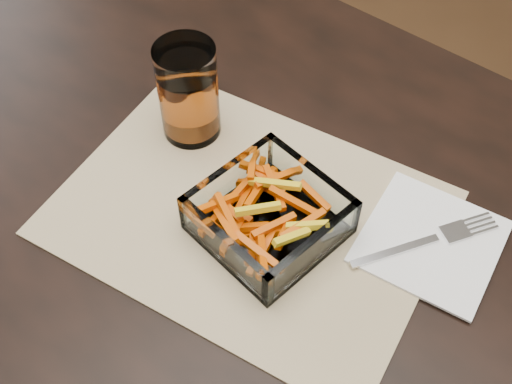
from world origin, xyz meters
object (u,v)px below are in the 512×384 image
Objects in this scene: tumbler at (189,95)px; dining_table at (271,289)px; fork at (429,240)px; glass_bowl at (269,218)px.

dining_table is at bearing -22.91° from tumbler.
glass_bowl is at bearing -115.36° from fork.
tumbler is at bearing 157.09° from dining_table.
glass_bowl is at bearing -19.65° from tumbler.
tumbler is at bearing 160.35° from glass_bowl.
tumbler reaches higher than fork.
dining_table is at bearing -43.77° from glass_bowl.
dining_table is 11.74× the size of tumbler.
dining_table is 9.47× the size of fork.
glass_bowl reaches higher than dining_table.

